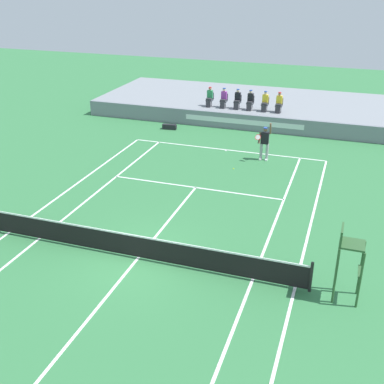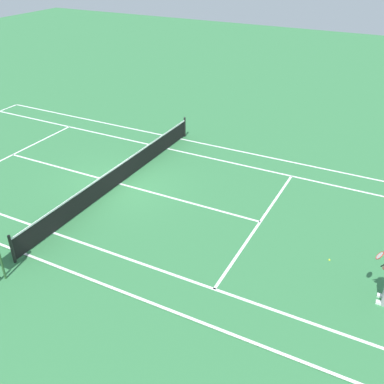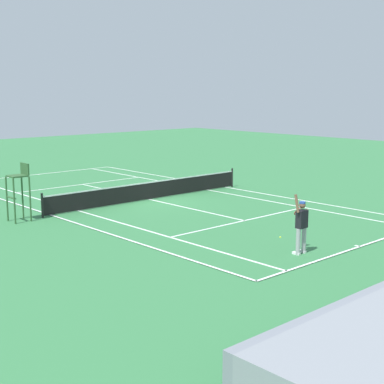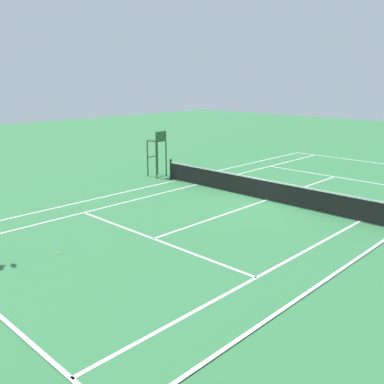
{
  "view_description": "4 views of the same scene",
  "coord_description": "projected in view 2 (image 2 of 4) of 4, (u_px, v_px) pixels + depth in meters",
  "views": [
    {
      "loc": [
        6.5,
        -13.17,
        9.3
      ],
      "look_at": [
        0.69,
        3.86,
        1.0
      ],
      "focal_mm": 45.37,
      "sensor_mm": 36.0,
      "label": 1
    },
    {
      "loc": [
        13.43,
        10.46,
        9.36
      ],
      "look_at": [
        0.69,
        3.86,
        1.0
      ],
      "focal_mm": 41.4,
      "sensor_mm": 36.0,
      "label": 2
    },
    {
      "loc": [
        17.49,
        22.28,
        5.44
      ],
      "look_at": [
        0.69,
        3.86,
        1.0
      ],
      "focal_mm": 53.51,
      "sensor_mm": 36.0,
      "label": 3
    },
    {
      "loc": [
        -10.11,
        15.08,
        5.09
      ],
      "look_at": [
        0.69,
        3.86,
        1.0
      ],
      "focal_mm": 40.45,
      "sensor_mm": 36.0,
      "label": 4
    }
  ],
  "objects": [
    {
      "name": "ground_plane",
      "position": [
        120.0,
        184.0,
        19.17
      ],
      "size": [
        80.0,
        80.0,
        0.0
      ],
      "primitive_type": "plane",
      "color": "#337542"
    },
    {
      "name": "court",
      "position": [
        120.0,
        184.0,
        19.17
      ],
      "size": [
        11.08,
        23.88,
        0.03
      ],
      "color": "#337542",
      "rests_on": "ground"
    },
    {
      "name": "net",
      "position": [
        119.0,
        174.0,
        18.91
      ],
      "size": [
        11.98,
        0.1,
        1.07
      ],
      "color": "black",
      "rests_on": "ground"
    },
    {
      "name": "tennis_ball",
      "position": [
        329.0,
        260.0,
        14.66
      ],
      "size": [
        0.07,
        0.07,
        0.07
      ],
      "primitive_type": "sphere",
      "color": "#D1E533",
      "rests_on": "ground"
    }
  ]
}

